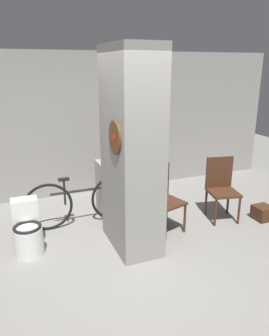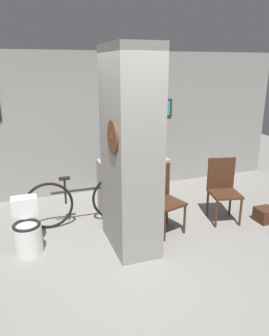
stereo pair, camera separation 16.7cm
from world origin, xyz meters
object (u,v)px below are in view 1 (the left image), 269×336
chair_near_pillar (163,196)px  bicycle (82,201)px  chair_by_doorway (221,186)px  toilet (28,232)px  bottle_tall (126,152)px

chair_near_pillar → bicycle: (-1.06, 0.60, -0.16)m
chair_by_doorway → bicycle: bearing=176.3°
chair_near_pillar → bicycle: 1.23m
toilet → chair_by_doorway: (2.94, -0.05, 0.24)m
bicycle → bottle_tall: 1.05m
bottle_tall → toilet: bearing=-155.3°
chair_by_doorway → bottle_tall: bearing=160.2°
bicycle → bottle_tall: size_ratio=5.40×
bicycle → toilet: bearing=-147.7°
chair_by_doorway → bicycle: 2.18m
toilet → chair_near_pillar: bearing=-2.1°
toilet → chair_by_doorway: bearing=-1.0°
bicycle → chair_by_doorway: bearing=-15.5°
bicycle → bottle_tall: (0.79, 0.22, 0.65)m
chair_near_pillar → chair_by_doorway: bearing=-15.2°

